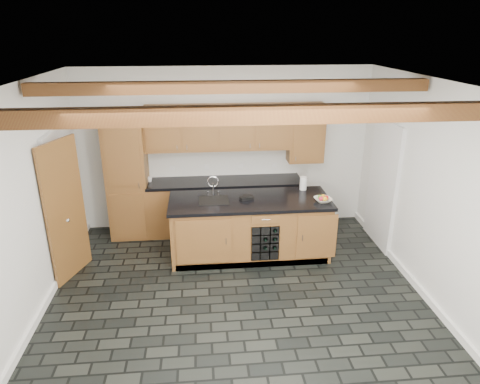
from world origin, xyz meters
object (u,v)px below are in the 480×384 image
object	(u,v)px
fruit_bowl	(323,200)
paper_towel	(303,183)
kitchen_scale	(247,197)
island	(250,227)

from	to	relation	value
fruit_bowl	paper_towel	world-z (taller)	paper_towel
kitchen_scale	fruit_bowl	size ratio (longest dim) A/B	0.87
kitchen_scale	paper_towel	world-z (taller)	paper_towel
paper_towel	fruit_bowl	bearing A→B (deg)	-72.06
kitchen_scale	fruit_bowl	distance (m)	1.15
fruit_bowl	paper_towel	bearing A→B (deg)	107.94
fruit_bowl	kitchen_scale	bearing A→B (deg)	169.45
island	fruit_bowl	xyz separation A→B (m)	(1.07, -0.19, 0.50)
island	fruit_bowl	world-z (taller)	fruit_bowl
island	paper_towel	xyz separation A→B (m)	(0.90, 0.35, 0.57)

